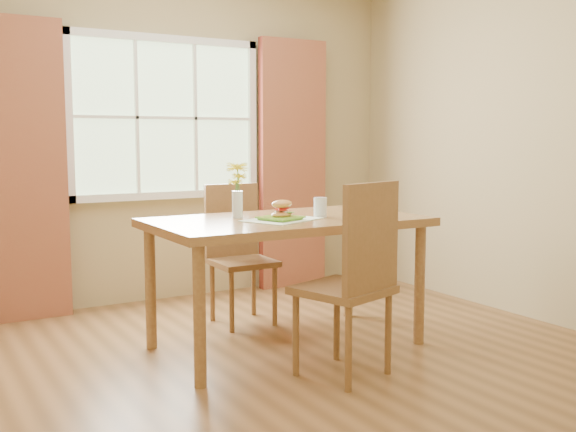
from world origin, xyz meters
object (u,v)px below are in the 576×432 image
(chair_near, at_px, (357,272))
(chair_far, at_px, (238,247))
(croissant_sandwich, at_px, (282,209))
(water_glass, at_px, (320,208))
(dining_table, at_px, (287,231))
(flower_vase, at_px, (237,185))

(chair_near, distance_m, chair_far, 1.42)
(croissant_sandwich, xyz_separation_m, water_glass, (0.30, 0.03, -0.01))
(chair_near, bearing_deg, chair_far, 74.04)
(chair_near, height_order, water_glass, chair_near)
(dining_table, relative_size, chair_near, 1.55)
(dining_table, xyz_separation_m, chair_far, (0.00, 0.71, -0.20))
(chair_far, distance_m, water_glass, 0.87)
(flower_vase, bearing_deg, water_glass, -26.07)
(chair_near, xyz_separation_m, water_glass, (0.18, 0.64, 0.29))
(chair_far, bearing_deg, flower_vase, -115.04)
(chair_near, height_order, croissant_sandwich, chair_near)
(dining_table, relative_size, croissant_sandwich, 10.17)
(chair_near, xyz_separation_m, croissant_sandwich, (-0.12, 0.61, 0.30))
(water_glass, xyz_separation_m, flower_vase, (-0.47, 0.23, 0.15))
(chair_far, bearing_deg, water_glass, -73.82)
(water_glass, relative_size, flower_vase, 0.36)
(dining_table, bearing_deg, chair_far, 90.02)
(dining_table, bearing_deg, water_glass, -17.78)
(chair_far, relative_size, water_glass, 7.93)
(chair_far, height_order, flower_vase, flower_vase)
(dining_table, xyz_separation_m, flower_vase, (-0.26, 0.16, 0.30))
(croissant_sandwich, bearing_deg, dining_table, 33.85)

